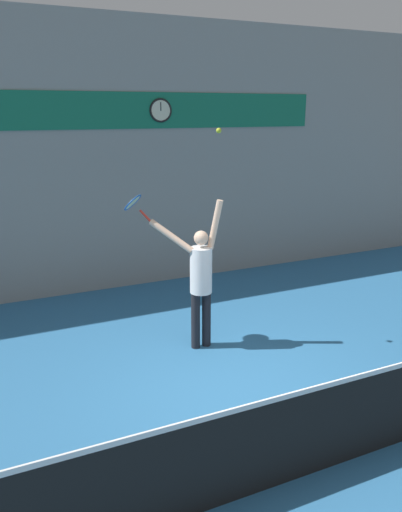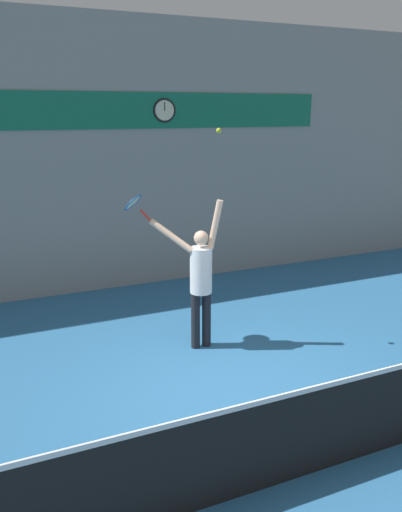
# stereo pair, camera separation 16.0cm
# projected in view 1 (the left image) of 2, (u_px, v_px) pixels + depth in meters

# --- Properties ---
(ground_plane) EXTENTS (18.00, 18.00, 0.00)m
(ground_plane) POSITION_uv_depth(u_px,v_px,m) (257.00, 411.00, 5.80)
(ground_plane) COLOR teal
(back_wall) EXTENTS (18.00, 0.10, 5.00)m
(back_wall) POSITION_uv_depth(u_px,v_px,m) (128.00, 158.00, 9.32)
(back_wall) COLOR gray
(back_wall) RESTS_ON ground_plane
(sponsor_banner) EXTENTS (7.81, 0.02, 0.65)m
(sponsor_banner) POSITION_uv_depth(u_px,v_px,m) (127.00, 110.00, 9.03)
(sponsor_banner) COLOR #146B4C
(scoreboard_clock) EXTENTS (0.44, 0.04, 0.44)m
(scoreboard_clock) POSITION_uv_depth(u_px,v_px,m) (161.00, 110.00, 9.26)
(scoreboard_clock) COLOR beige
(court_net) EXTENTS (7.16, 0.07, 1.06)m
(court_net) POSITION_uv_depth(u_px,v_px,m) (320.00, 427.00, 4.68)
(court_net) COLOR #333333
(court_net) RESTS_ON ground_plane
(tennis_player) EXTENTS (0.96, 0.58, 2.19)m
(tennis_player) POSITION_uv_depth(u_px,v_px,m) (200.00, 277.00, 7.08)
(tennis_player) COLOR black
(tennis_player) RESTS_ON ground_plane
(tennis_racket) EXTENTS (0.41, 0.39, 0.39)m
(tennis_racket) POSITION_uv_depth(u_px,v_px,m) (134.00, 204.00, 6.95)
(tennis_racket) COLOR red
(tennis_ball) EXTENTS (0.07, 0.07, 0.07)m
(tennis_ball) POSITION_uv_depth(u_px,v_px,m) (219.00, 131.00, 6.53)
(tennis_ball) COLOR #CCDB2D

